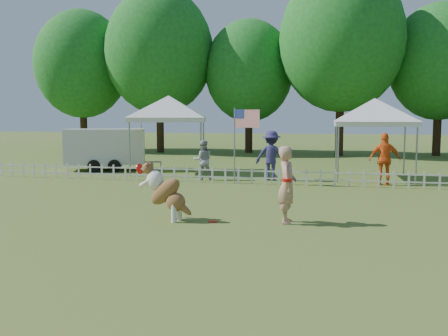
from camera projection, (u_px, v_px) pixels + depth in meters
name	position (u px, v px, depth m)	size (l,w,h in m)	color
ground	(214.00, 224.00, 11.58)	(120.00, 120.00, 0.00)	#35571B
picket_fence	(258.00, 176.00, 18.35)	(22.00, 0.08, 0.60)	silver
handler	(287.00, 185.00, 11.61)	(0.66, 0.43, 1.81)	tan
dog	(166.00, 192.00, 11.91)	(1.35, 0.45, 1.39)	brown
frisbee_on_turf	(213.00, 221.00, 11.81)	(0.22, 0.22, 0.02)	red
canopy_tent_left	(169.00, 135.00, 22.07)	(3.21, 3.21, 3.32)	silver
canopy_tent_right	(373.00, 140.00, 19.68)	(3.02, 3.02, 3.12)	silver
cargo_trailer	(106.00, 149.00, 23.00)	(4.43, 1.95, 1.95)	silver
flag_pole	(234.00, 146.00, 18.36)	(1.07, 0.11, 2.79)	gray
spectator_a	(203.00, 160.00, 19.54)	(0.76, 0.59, 1.56)	#A4A2A8
spectator_b	(271.00, 156.00, 19.38)	(1.25, 0.72, 1.93)	navy
spectator_c	(385.00, 159.00, 18.01)	(1.11, 0.46, 1.89)	orange
tree_far_left	(82.00, 74.00, 35.60)	(6.60, 6.60, 11.00)	#1A5B1C
tree_left	(159.00, 64.00, 33.77)	(7.40, 7.40, 12.00)	#1A5B1C
tree_center_left	(249.00, 80.00, 33.57)	(6.00, 6.00, 9.80)	#1A5B1C
tree_center_right	(341.00, 54.00, 30.67)	(7.60, 7.60, 12.60)	#1A5B1C
tree_right	(440.00, 72.00, 30.96)	(6.20, 6.20, 10.40)	#1A5B1C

